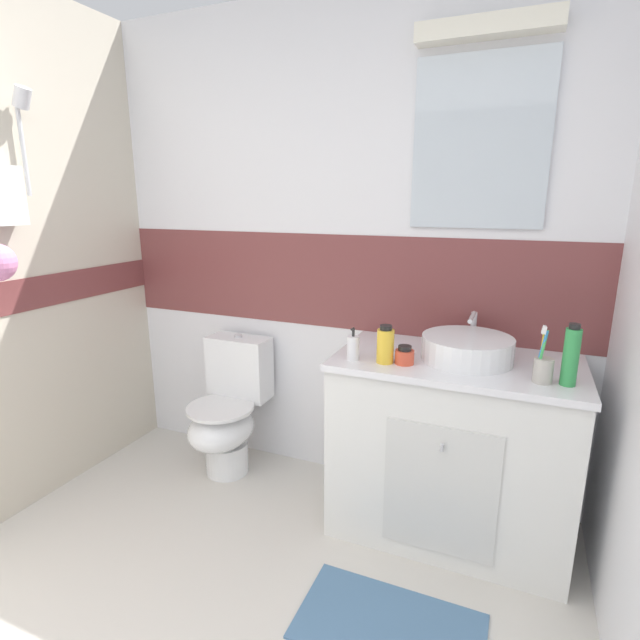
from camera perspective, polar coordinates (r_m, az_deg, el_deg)
The scene contains 11 objects.
ground_plane at distance 2.15m, azimuth -12.42°, elevation -32.39°, with size 3.20×3.48×0.04m, color beige.
wall_back_tiled at distance 2.60m, azimuth 2.36°, elevation 8.17°, with size 3.20×0.20×2.50m.
vanity_cabinet at distance 2.37m, azimuth 15.12°, elevation -14.18°, with size 1.04×0.60×0.85m.
sink_basin at distance 2.19m, azimuth 16.95°, elevation -3.11°, with size 0.39×0.43×0.18m.
toilet at distance 2.84m, azimuth -10.73°, elevation -10.50°, with size 0.37×0.50×0.78m.
toothbrush_cup at distance 2.03m, azimuth 24.78°, elevation -5.07°, with size 0.07×0.07×0.22m.
soap_dispenser at distance 2.10m, azimuth 3.91°, elevation -3.26°, with size 0.05×0.05×0.15m.
hair_gel_jar at distance 2.08m, azimuth 9.93°, elevation -4.17°, with size 0.08×0.08×0.08m.
shampoo_bottle_tall at distance 2.03m, azimuth 27.45°, elevation -3.78°, with size 0.06×0.06×0.24m.
mouthwash_bottle at distance 2.07m, azimuth 7.71°, elevation -2.95°, with size 0.07×0.07×0.16m.
bath_mat at distance 2.12m, azimuth 8.14°, elevation -32.13°, with size 0.68×0.39×0.01m, color #4C7299.
Camera 1 is at (0.92, 0.03, 1.53)m, focal length 27.17 mm.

